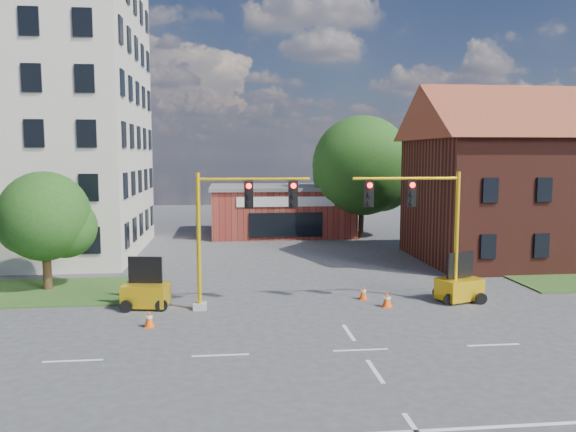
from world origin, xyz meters
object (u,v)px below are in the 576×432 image
object	(u,v)px
pickup_white	(481,252)
trailer_east	(459,287)
signal_mast_west	(235,223)
signal_mast_east	(423,221)
trailer_west	(146,293)

from	to	relation	value
pickup_white	trailer_east	bearing A→B (deg)	159.27
signal_mast_west	pickup_white	distance (m)	18.09
signal_mast_west	signal_mast_east	distance (m)	8.71
trailer_east	pickup_white	bearing A→B (deg)	39.29
trailer_west	pickup_white	distance (m)	21.30
trailer_west	pickup_white	size ratio (longest dim) A/B	0.38
trailer_west	signal_mast_west	bearing A→B (deg)	1.37
signal_mast_west	pickup_white	bearing A→B (deg)	28.59
signal_mast_east	pickup_white	xyz separation A→B (m)	(6.94, 8.53, -3.09)
trailer_east	pickup_white	xyz separation A→B (m)	(4.99, 8.36, 0.12)
signal_mast_west	pickup_white	xyz separation A→B (m)	(15.65, 8.53, -3.09)
signal_mast_west	trailer_east	bearing A→B (deg)	0.93
signal_mast_east	trailer_west	size ratio (longest dim) A/B	2.74
signal_mast_east	trailer_west	distance (m)	13.23
trailer_west	trailer_east	size ratio (longest dim) A/B	0.98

